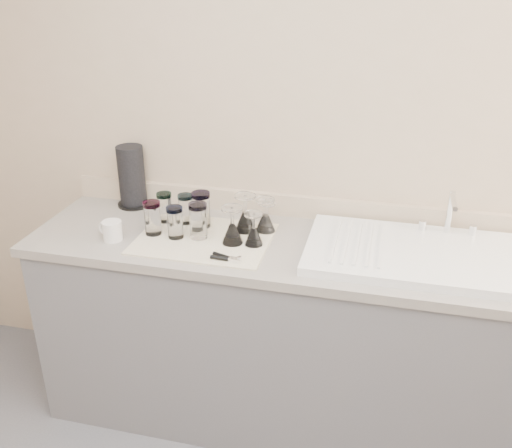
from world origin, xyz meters
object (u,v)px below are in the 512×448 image
(goblet_front_left, at_px, (232,231))
(tumbler_magenta, at_px, (152,218))
(goblet_back_right, at_px, (267,221))
(tumbler_cyan, at_px, (186,209))
(sink_unit, at_px, (412,253))
(paper_towel_roll, at_px, (132,177))
(tumbler_purple, at_px, (201,209))
(can_opener, at_px, (226,258))
(tumbler_teal, at_px, (165,207))
(goblet_back_left, at_px, (245,219))
(goblet_extra, at_px, (265,220))
(tumbler_blue, at_px, (175,222))
(white_mug, at_px, (112,231))
(tumbler_lavender, at_px, (198,221))
(goblet_front_right, at_px, (254,234))

(goblet_front_left, bearing_deg, tumbler_magenta, 179.60)
(goblet_back_right, bearing_deg, tumbler_cyan, -179.98)
(sink_unit, relative_size, paper_towel_roll, 2.83)
(tumbler_purple, xyz_separation_m, can_opener, (0.19, -0.27, -0.07))
(tumbler_teal, bearing_deg, goblet_front_left, -21.15)
(tumbler_purple, relative_size, goblet_back_left, 0.97)
(tumbler_cyan, distance_m, goblet_back_left, 0.27)
(goblet_extra, bearing_deg, goblet_back_left, -166.94)
(tumbler_blue, bearing_deg, goblet_front_left, 1.92)
(tumbler_teal, xyz_separation_m, white_mug, (-0.15, -0.21, -0.03))
(goblet_back_right, xyz_separation_m, paper_towel_roll, (-0.68, 0.14, 0.09))
(tumbler_magenta, relative_size, paper_towel_roll, 0.50)
(sink_unit, relative_size, tumbler_purple, 5.22)
(tumbler_lavender, relative_size, goblet_back_right, 1.15)
(tumbler_cyan, distance_m, tumbler_magenta, 0.17)
(goblet_front_left, distance_m, white_mug, 0.50)
(tumbler_teal, height_order, tumbler_purple, tumbler_purple)
(tumbler_teal, height_order, goblet_back_right, same)
(tumbler_blue, bearing_deg, paper_towel_roll, 137.95)
(tumbler_teal, xyz_separation_m, can_opener, (0.37, -0.28, -0.06))
(tumbler_teal, xyz_separation_m, tumbler_purple, (0.18, -0.01, 0.01))
(tumbler_cyan, xyz_separation_m, goblet_front_left, (0.25, -0.14, -0.01))
(goblet_back_right, distance_m, paper_towel_roll, 0.70)
(tumbler_teal, height_order, tumbler_lavender, tumbler_lavender)
(goblet_back_left, bearing_deg, can_opener, -90.73)
(sink_unit, relative_size, tumbler_blue, 6.03)
(tumbler_purple, distance_m, tumbler_blue, 0.15)
(sink_unit, bearing_deg, goblet_back_right, 172.21)
(goblet_front_left, bearing_deg, goblet_back_right, 51.65)
(tumbler_teal, height_order, goblet_back_left, goblet_back_left)
(tumbler_purple, relative_size, white_mug, 1.29)
(sink_unit, xyz_separation_m, tumbler_magenta, (-1.06, -0.06, 0.06))
(goblet_back_left, xyz_separation_m, goblet_front_right, (0.07, -0.12, -0.01))
(goblet_back_left, bearing_deg, tumbler_teal, 178.64)
(tumbler_teal, bearing_deg, paper_towel_roll, 145.75)
(tumbler_cyan, bearing_deg, goblet_back_right, 0.02)
(goblet_front_left, relative_size, goblet_front_right, 1.14)
(tumbler_magenta, xyz_separation_m, goblet_front_left, (0.35, -0.00, -0.02))
(tumbler_purple, xyz_separation_m, goblet_front_right, (0.26, -0.11, -0.03))
(white_mug, relative_size, paper_towel_roll, 0.42)
(tumbler_lavender, bearing_deg, tumbler_teal, 148.53)
(tumbler_magenta, bearing_deg, tumbler_cyan, 55.39)
(tumbler_teal, xyz_separation_m, goblet_back_left, (0.37, -0.01, -0.01))
(sink_unit, relative_size, tumbler_teal, 6.23)
(tumbler_teal, distance_m, goblet_back_left, 0.37)
(tumbler_blue, distance_m, can_opener, 0.30)
(tumbler_cyan, bearing_deg, tumbler_magenta, -124.61)
(tumbler_purple, relative_size, tumbler_magenta, 1.09)
(goblet_extra, bearing_deg, tumbler_teal, -178.71)
(sink_unit, height_order, tumbler_lavender, sink_unit)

